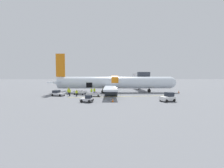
% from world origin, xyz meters
% --- Properties ---
extents(ground_plane, '(500.00, 500.00, 0.00)m').
position_xyz_m(ground_plane, '(0.00, 0.00, 0.00)').
color(ground_plane, slate).
extents(apron_marking_line, '(24.07, 3.01, 0.01)m').
position_xyz_m(apron_marking_line, '(0.33, -1.37, 0.00)').
color(apron_marking_line, yellow).
rests_on(apron_marking_line, ground_plane).
extents(jet_bridge_stub, '(3.79, 14.16, 6.24)m').
position_xyz_m(jet_bridge_stub, '(8.45, 14.95, 4.46)').
color(jet_bridge_stub, '#4C4C51').
rests_on(jet_bridge_stub, ground_plane).
extents(airplane, '(37.22, 29.35, 11.54)m').
position_xyz_m(airplane, '(-1.27, 7.18, 2.87)').
color(airplane, silver).
rests_on(airplane, ground_plane).
extents(baggage_tug_lead, '(3.19, 2.66, 1.72)m').
position_xyz_m(baggage_tug_lead, '(8.93, -7.89, 0.73)').
color(baggage_tug_lead, white).
rests_on(baggage_tug_lead, ground_plane).
extents(baggage_tug_mid, '(2.54, 2.12, 1.31)m').
position_xyz_m(baggage_tug_mid, '(-6.42, -8.49, 0.56)').
color(baggage_tug_mid, silver).
rests_on(baggage_tug_mid, ground_plane).
extents(baggage_tug_rear, '(3.61, 2.71, 1.38)m').
position_xyz_m(baggage_tug_rear, '(-15.09, -0.00, 0.62)').
color(baggage_tug_rear, silver).
rests_on(baggage_tug_rear, ground_plane).
extents(baggage_cart_loading, '(4.30, 2.41, 1.05)m').
position_xyz_m(baggage_cart_loading, '(-10.06, 2.16, 0.54)').
color(baggage_cart_loading, silver).
rests_on(baggage_cart_loading, ground_plane).
extents(baggage_cart_queued, '(4.27, 2.23, 1.01)m').
position_xyz_m(baggage_cart_queued, '(-6.04, -0.88, 0.49)').
color(baggage_cart_queued, silver).
rests_on(baggage_cart_queued, ground_plane).
extents(ground_crew_loader_a, '(0.60, 0.54, 1.77)m').
position_xyz_m(ground_crew_loader_a, '(-6.36, 2.71, 0.93)').
color(ground_crew_loader_a, '#1E2338').
rests_on(ground_crew_loader_a, ground_plane).
extents(ground_crew_loader_b, '(0.50, 0.50, 1.57)m').
position_xyz_m(ground_crew_loader_b, '(-10.27, -0.78, 0.83)').
color(ground_crew_loader_b, black).
rests_on(ground_crew_loader_b, ground_plane).
extents(ground_crew_driver, '(0.59, 0.59, 1.83)m').
position_xyz_m(ground_crew_driver, '(-12.12, -0.12, 0.96)').
color(ground_crew_driver, black).
rests_on(ground_crew_driver, ground_plane).
extents(ground_crew_supervisor, '(0.55, 0.44, 1.57)m').
position_xyz_m(ground_crew_supervisor, '(-13.26, 2.50, 0.83)').
color(ground_crew_supervisor, black).
rests_on(ground_crew_supervisor, ground_plane).
extents(ground_crew_helper, '(0.63, 0.51, 1.80)m').
position_xyz_m(ground_crew_helper, '(-13.57, 3.90, 0.94)').
color(ground_crew_helper, '#2D2D33').
rests_on(ground_crew_helper, ground_plane).
extents(ground_crew_marshal, '(0.57, 0.57, 1.77)m').
position_xyz_m(ground_crew_marshal, '(-6.99, 1.71, 0.93)').
color(ground_crew_marshal, black).
rests_on(ground_crew_marshal, ground_plane).
extents(safety_cone_nose, '(0.56, 0.56, 0.76)m').
position_xyz_m(safety_cone_nose, '(18.00, 5.90, 0.36)').
color(safety_cone_nose, black).
rests_on(safety_cone_nose, ground_plane).
extents(safety_cone_engine_left, '(0.60, 0.60, 0.65)m').
position_xyz_m(safety_cone_engine_left, '(-1.66, -8.42, 0.30)').
color(safety_cone_engine_left, black).
rests_on(safety_cone_engine_left, ground_plane).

